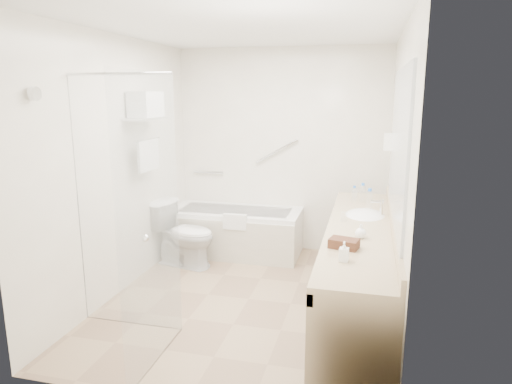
% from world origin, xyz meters
% --- Properties ---
extents(floor, '(3.20, 3.20, 0.00)m').
position_xyz_m(floor, '(0.00, 0.00, 0.00)').
color(floor, '#9B805F').
rests_on(floor, ground).
extents(ceiling, '(2.60, 3.20, 0.10)m').
position_xyz_m(ceiling, '(0.00, 0.00, 2.50)').
color(ceiling, white).
rests_on(ceiling, wall_back).
extents(wall_back, '(2.60, 0.10, 2.50)m').
position_xyz_m(wall_back, '(0.00, 1.60, 1.25)').
color(wall_back, silver).
rests_on(wall_back, ground).
extents(wall_front, '(2.60, 0.10, 2.50)m').
position_xyz_m(wall_front, '(0.00, -1.60, 1.25)').
color(wall_front, silver).
rests_on(wall_front, ground).
extents(wall_left, '(0.10, 3.20, 2.50)m').
position_xyz_m(wall_left, '(-1.30, 0.00, 1.25)').
color(wall_left, silver).
rests_on(wall_left, ground).
extents(wall_right, '(0.10, 3.20, 2.50)m').
position_xyz_m(wall_right, '(1.30, 0.00, 1.25)').
color(wall_right, silver).
rests_on(wall_right, ground).
extents(bathtub, '(1.60, 0.73, 0.59)m').
position_xyz_m(bathtub, '(-0.50, 1.24, 0.28)').
color(bathtub, white).
rests_on(bathtub, floor).
extents(grab_bar_short, '(0.40, 0.03, 0.03)m').
position_xyz_m(grab_bar_short, '(-0.95, 1.56, 0.95)').
color(grab_bar_short, silver).
rests_on(grab_bar_short, wall_back).
extents(grab_bar_long, '(0.53, 0.03, 0.33)m').
position_xyz_m(grab_bar_long, '(-0.05, 1.56, 1.25)').
color(grab_bar_long, silver).
rests_on(grab_bar_long, wall_back).
extents(shower_enclosure, '(0.96, 0.91, 2.11)m').
position_xyz_m(shower_enclosure, '(-0.63, -0.93, 1.07)').
color(shower_enclosure, silver).
rests_on(shower_enclosure, floor).
extents(towel_shelf, '(0.24, 0.55, 0.81)m').
position_xyz_m(towel_shelf, '(-1.17, 0.35, 1.75)').
color(towel_shelf, silver).
rests_on(towel_shelf, wall_left).
extents(vanity_counter, '(0.55, 2.70, 0.95)m').
position_xyz_m(vanity_counter, '(1.02, -0.15, 0.64)').
color(vanity_counter, tan).
rests_on(vanity_counter, floor).
extents(sink, '(0.40, 0.52, 0.14)m').
position_xyz_m(sink, '(1.05, 0.25, 0.82)').
color(sink, white).
rests_on(sink, vanity_counter).
extents(faucet, '(0.03, 0.03, 0.14)m').
position_xyz_m(faucet, '(1.20, 0.25, 0.93)').
color(faucet, silver).
rests_on(faucet, vanity_counter).
extents(mirror, '(0.02, 2.00, 1.20)m').
position_xyz_m(mirror, '(1.29, -0.15, 1.55)').
color(mirror, '#ACB2B9').
rests_on(mirror, wall_right).
extents(hairdryer_unit, '(0.08, 0.10, 0.18)m').
position_xyz_m(hairdryer_unit, '(1.25, 1.05, 1.45)').
color(hairdryer_unit, white).
rests_on(hairdryer_unit, wall_right).
extents(toilet, '(0.82, 0.57, 0.73)m').
position_xyz_m(toilet, '(-0.95, 0.70, 0.37)').
color(toilet, white).
rests_on(toilet, floor).
extents(amenity_basket, '(0.23, 0.18, 0.07)m').
position_xyz_m(amenity_basket, '(0.92, -0.74, 0.88)').
color(amenity_basket, '#4F2C1C').
rests_on(amenity_basket, vanity_counter).
extents(soap_bottle_a, '(0.07, 0.14, 0.06)m').
position_xyz_m(soap_bottle_a, '(0.93, -1.01, 0.88)').
color(soap_bottle_a, white).
rests_on(soap_bottle_a, vanity_counter).
extents(soap_bottle_b, '(0.12, 0.14, 0.09)m').
position_xyz_m(soap_bottle_b, '(1.03, -0.48, 0.89)').
color(soap_bottle_b, white).
rests_on(soap_bottle_b, vanity_counter).
extents(water_bottle_left, '(0.06, 0.06, 0.20)m').
position_xyz_m(water_bottle_left, '(1.02, 0.77, 0.94)').
color(water_bottle_left, silver).
rests_on(water_bottle_left, vanity_counter).
extents(water_bottle_mid, '(0.06, 0.06, 0.21)m').
position_xyz_m(water_bottle_mid, '(1.09, 0.46, 0.94)').
color(water_bottle_mid, silver).
rests_on(water_bottle_mid, vanity_counter).
extents(water_bottle_right, '(0.05, 0.05, 0.17)m').
position_xyz_m(water_bottle_right, '(0.94, 0.73, 0.93)').
color(water_bottle_right, silver).
rests_on(water_bottle_right, vanity_counter).
extents(drinking_glass_near, '(0.07, 0.07, 0.08)m').
position_xyz_m(drinking_glass_near, '(0.94, 0.93, 0.89)').
color(drinking_glass_near, silver).
rests_on(drinking_glass_near, vanity_counter).
extents(drinking_glass_far, '(0.08, 0.08, 0.08)m').
position_xyz_m(drinking_glass_far, '(0.88, -0.01, 0.89)').
color(drinking_glass_far, silver).
rests_on(drinking_glass_far, vanity_counter).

